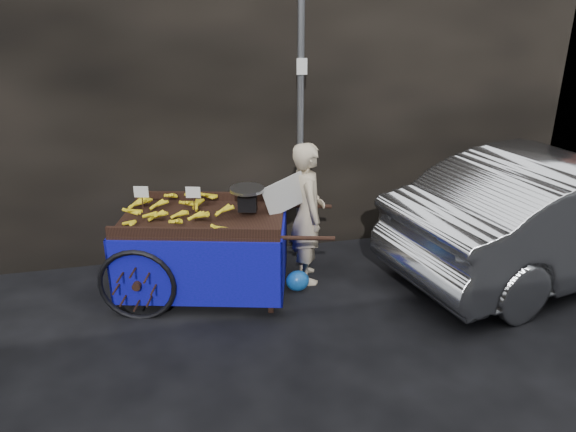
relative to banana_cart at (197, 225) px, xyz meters
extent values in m
plane|color=black|center=(1.01, -0.69, -0.82)|extent=(80.00, 80.00, 0.00)
cube|color=black|center=(0.01, 1.91, 1.68)|extent=(11.00, 2.00, 5.00)
cylinder|color=slate|center=(1.31, 0.61, 1.18)|extent=(0.08, 0.08, 4.00)
cube|color=white|center=(1.31, 0.56, 1.58)|extent=(0.12, 0.02, 0.18)
cube|color=black|center=(0.05, -0.02, 0.06)|extent=(1.98, 1.51, 0.07)
cube|color=black|center=(0.19, 0.48, 0.14)|extent=(1.71, 0.49, 0.11)
cube|color=black|center=(-0.08, -0.51, 0.14)|extent=(1.71, 0.49, 0.11)
cube|color=black|center=(0.69, -0.64, -0.38)|extent=(0.07, 0.07, 0.88)
cube|color=black|center=(0.91, 0.21, -0.38)|extent=(0.07, 0.07, 0.88)
cylinder|color=black|center=(1.06, -0.73, 0.06)|extent=(0.54, 0.18, 0.04)
cylinder|color=black|center=(1.28, 0.12, 0.06)|extent=(0.54, 0.18, 0.04)
torus|color=black|center=(-0.68, -0.43, -0.44)|extent=(0.81, 0.26, 0.82)
torus|color=black|center=(-0.38, 0.71, -0.44)|extent=(0.81, 0.26, 0.82)
cylinder|color=black|center=(-0.53, 0.14, -0.44)|extent=(0.37, 1.20, 0.05)
cube|color=#07118B|center=(-0.09, -0.56, -0.31)|extent=(1.75, 0.48, 0.75)
cube|color=#07118B|center=(0.20, 0.53, -0.31)|extent=(1.75, 0.48, 0.75)
cube|color=#07118B|center=(-0.81, 0.21, -0.31)|extent=(0.31, 1.11, 0.75)
cube|color=#07118B|center=(0.92, -0.24, -0.31)|extent=(0.31, 1.11, 0.75)
cube|color=black|center=(0.55, -0.09, 0.25)|extent=(0.23, 0.20, 0.18)
cylinder|color=silver|center=(0.55, -0.09, 0.40)|extent=(0.46, 0.46, 0.03)
cube|color=white|center=(-0.56, 0.02, 0.42)|extent=(0.15, 0.05, 0.12)
cube|color=white|center=(-0.03, -0.12, 0.42)|extent=(0.15, 0.05, 0.12)
imported|color=#C4B292|center=(1.25, 0.01, 0.01)|extent=(0.43, 0.63, 1.67)
cube|color=silver|center=(0.98, -0.08, 0.30)|extent=(0.58, 0.13, 0.50)
ellipsoid|color=#1654A9|center=(1.07, -0.25, -0.70)|extent=(0.27, 0.22, 0.24)
imported|color=#A7A9AE|center=(4.32, -0.43, -0.08)|extent=(4.71, 2.49, 1.47)
camera|label=1|loc=(-0.29, -5.72, 2.45)|focal=35.00mm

